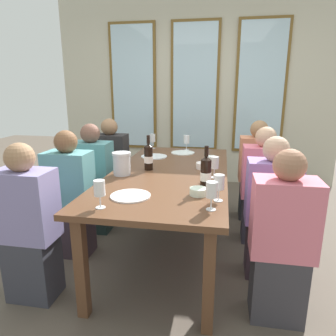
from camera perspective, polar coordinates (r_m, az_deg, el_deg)
ground_plane at (r=2.94m, az=0.32°, el=-14.58°), size 12.00×12.00×0.00m
back_wall_with_windows at (r=4.75m, az=5.05°, el=14.81°), size 4.19×0.10×2.90m
dining_table at (r=2.68m, az=0.34°, el=-2.04°), size 0.99×2.11×0.74m
white_plate_0 at (r=3.20m, az=-2.61°, el=2.18°), size 0.27×0.27×0.01m
white_plate_1 at (r=3.39m, az=2.80°, el=2.88°), size 0.26×0.26×0.01m
white_plate_2 at (r=2.06m, az=-7.03°, el=-5.19°), size 0.27×0.27×0.01m
metal_pitcher at (r=2.55m, az=-8.65°, el=0.84°), size 0.16×0.16×0.19m
wine_bottle_0 at (r=2.68m, az=-3.67°, el=2.10°), size 0.08×0.08×0.31m
wine_bottle_1 at (r=2.16m, az=7.08°, el=-0.95°), size 0.08×0.08×0.32m
tasting_bowl_0 at (r=2.75m, az=6.70°, el=0.44°), size 0.14×0.14×0.05m
tasting_bowl_1 at (r=2.07m, az=5.70°, el=-4.42°), size 0.12×0.12×0.05m
tasting_bowl_2 at (r=3.07m, az=7.98°, el=1.81°), size 0.11×0.11×0.04m
wine_glass_0 at (r=3.56m, az=3.49°, el=5.27°), size 0.07×0.07×0.17m
wine_glass_1 at (r=2.46m, az=8.69°, el=0.80°), size 0.07×0.07×0.17m
wine_glass_2 at (r=1.96m, az=9.52°, el=-2.74°), size 0.07×0.07×0.17m
wine_glass_3 at (r=1.86m, az=-12.72°, el=-3.81°), size 0.07×0.07×0.17m
wine_glass_4 at (r=1.81m, az=8.17°, el=-4.32°), size 0.07×0.07×0.17m
wine_glass_5 at (r=3.64m, az=-2.92°, el=5.50°), size 0.07×0.07×0.17m
seated_person_0 at (r=3.63m, az=-10.57°, el=-0.13°), size 0.38×0.24×1.11m
seated_person_1 at (r=3.51m, az=16.14°, el=-0.96°), size 0.38×0.24×1.11m
seated_person_2 at (r=2.76m, az=-17.78°, el=-5.34°), size 0.38×0.24×1.11m
seated_person_3 at (r=2.47m, az=18.62°, el=-7.88°), size 0.38×0.24×1.11m
seated_person_4 at (r=3.17m, az=-13.81°, el=-2.48°), size 0.38×0.24×1.11m
seated_person_5 at (r=2.99m, az=17.14°, el=-3.75°), size 0.38×0.24×1.11m
seated_person_6 at (r=2.30m, az=-24.65°, el=-10.16°), size 0.38×0.24×1.11m
seated_person_7 at (r=2.04m, az=20.49°, el=-12.94°), size 0.38×0.24×1.11m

